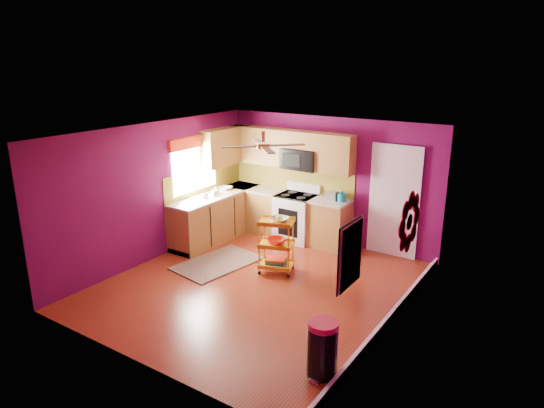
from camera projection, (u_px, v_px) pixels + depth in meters
The scene contains 18 objects.
ground at pixel (257, 285), 7.93m from camera, with size 5.00×5.00×0.00m, color maroon.
room_envelope at pixel (257, 190), 7.44m from camera, with size 4.54×5.04×2.52m.
lower_cabinets at pixel (254, 217), 9.96m from camera, with size 2.81×2.31×0.94m.
electric_range at pixel (296, 217), 9.81m from camera, with size 0.76×0.66×1.13m.
upper_cabinetry at pixel (268, 149), 9.80m from camera, with size 2.80×2.30×1.26m.
left_window at pixel (194, 156), 9.43m from camera, with size 0.08×1.35×1.08m.
panel_door at pixel (394, 203), 8.89m from camera, with size 0.95×0.11×2.15m.
right_wall_art at pixel (386, 235), 6.06m from camera, with size 0.04×2.74×1.04m.
ceiling_fan at pixel (263, 145), 7.42m from camera, with size 1.01×1.01×0.26m.
shag_rug at pixel (218, 263), 8.77m from camera, with size 0.94×1.54×0.02m, color black.
rolling_cart at pixel (277, 243), 8.29m from camera, with size 0.68×0.58×1.04m.
trash_can at pixel (322, 348), 5.61m from camera, with size 0.39×0.41×0.69m.
teal_kettle at pixel (342, 197), 9.24m from camera, with size 0.18×0.18×0.21m.
toaster at pixel (332, 196), 9.32m from camera, with size 0.22×0.15×0.18m, color beige.
soap_bottle_a at pixel (214, 192), 9.58m from camera, with size 0.08×0.08×0.17m, color #EA3F72.
soap_bottle_b at pixel (216, 191), 9.70m from camera, with size 0.13×0.13×0.16m, color white.
counter_dish at pixel (226, 188), 10.07m from camera, with size 0.27×0.27×0.07m, color white.
counter_cup at pixel (205, 196), 9.45m from camera, with size 0.13×0.13×0.10m, color white.
Camera 1 is at (4.18, -5.87, 3.58)m, focal length 32.00 mm.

